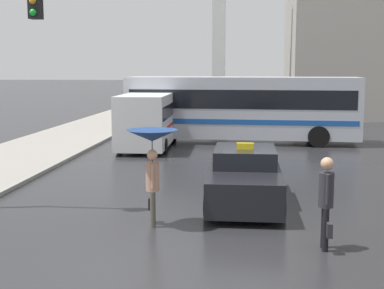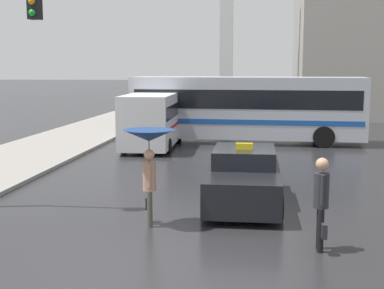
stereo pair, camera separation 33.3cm
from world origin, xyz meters
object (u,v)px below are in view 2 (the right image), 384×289
(taxi, at_px, (244,178))
(ambulance_van, at_px, (153,118))
(city_bus, at_px, (247,106))
(pedestrian_with_umbrella, at_px, (149,147))
(pedestrian_man, at_px, (321,197))

(taxi, relative_size, ambulance_van, 0.80)
(ambulance_van, distance_m, city_bus, 4.65)
(city_bus, relative_size, pedestrian_with_umbrella, 5.04)
(city_bus, distance_m, pedestrian_with_umbrella, 14.11)
(taxi, bearing_deg, ambulance_van, -65.95)
(ambulance_van, bearing_deg, city_bus, -154.21)
(ambulance_van, height_order, city_bus, city_bus)
(ambulance_van, xyz_separation_m, pedestrian_with_umbrella, (2.26, -11.89, 0.47))
(ambulance_van, height_order, pedestrian_man, ambulance_van)
(city_bus, height_order, pedestrian_man, city_bus)
(ambulance_van, relative_size, pedestrian_with_umbrella, 2.61)
(taxi, bearing_deg, pedestrian_with_umbrella, 47.64)
(ambulance_van, height_order, pedestrian_with_umbrella, ambulance_van)
(taxi, distance_m, pedestrian_with_umbrella, 3.24)
(taxi, bearing_deg, city_bus, -89.14)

